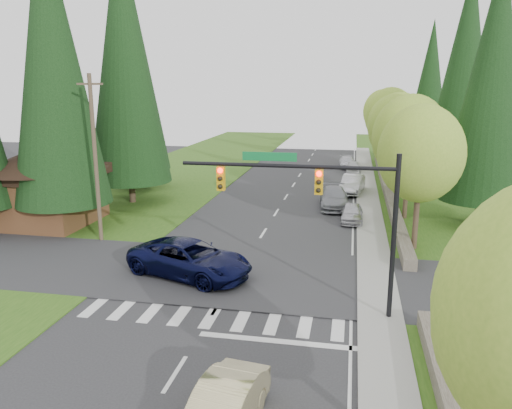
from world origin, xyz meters
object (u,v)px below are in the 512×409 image
(parked_car_d, at_px, (353,167))
(parked_car_e, at_px, (347,162))
(parked_car_a, at_px, (352,213))
(suv_navy, at_px, (190,259))
(parked_car_c, at_px, (352,184))
(parked_car_b, at_px, (334,198))

(parked_car_d, height_order, parked_car_e, parked_car_d)
(parked_car_a, xyz_separation_m, parked_car_d, (0.00, 20.34, 0.01))
(suv_navy, bearing_deg, parked_car_d, 5.83)
(parked_car_e, bearing_deg, suv_navy, -105.24)
(parked_car_c, height_order, parked_car_d, parked_car_c)
(parked_car_d, bearing_deg, suv_navy, -105.10)
(parked_car_a, height_order, parked_car_c, parked_car_c)
(parked_car_c, bearing_deg, parked_car_e, 100.50)
(parked_car_a, relative_size, parked_car_e, 0.86)
(parked_car_b, bearing_deg, parked_car_c, 71.71)
(parked_car_a, height_order, parked_car_d, parked_car_d)
(parked_car_d, bearing_deg, parked_car_a, -91.40)
(parked_car_a, relative_size, parked_car_d, 0.98)
(parked_car_d, distance_m, parked_car_e, 3.67)
(parked_car_a, distance_m, parked_car_d, 20.34)
(parked_car_d, relative_size, parked_car_e, 0.87)
(parked_car_c, xyz_separation_m, parked_car_e, (-0.66, 14.21, -0.17))
(suv_navy, xyz_separation_m, parked_car_a, (7.87, 11.93, -0.26))
(parked_car_b, bearing_deg, parked_car_e, 83.03)
(parked_car_d, bearing_deg, parked_car_c, -91.66)
(parked_car_e, bearing_deg, parked_car_d, -82.81)
(suv_navy, distance_m, parked_car_d, 33.22)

